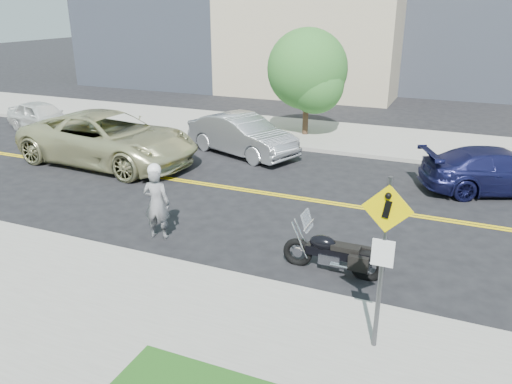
{
  "coord_description": "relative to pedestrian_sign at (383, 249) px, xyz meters",
  "views": [
    {
      "loc": [
        5.08,
        -13.47,
        5.55
      ],
      "look_at": [
        0.61,
        -2.93,
        1.2
      ],
      "focal_mm": 35.0,
      "sensor_mm": 36.0,
      "label": 1
    }
  ],
  "objects": [
    {
      "name": "sidewalk_far",
      "position": [
        -4.2,
        13.81,
        -1.89
      ],
      "size": [
        60.0,
        5.0,
        0.15
      ],
      "primitive_type": "cube",
      "color": "#9E9B91",
      "rests_on": "ground_plane"
    },
    {
      "name": "motorcycle",
      "position": [
        -1.35,
        2.39,
        -1.3
      ],
      "size": [
        2.19,
        0.7,
        1.33
      ],
      "primitive_type": null,
      "rotation": [
        0.0,
        0.0,
        -0.02
      ],
      "color": "black",
      "rests_on": "ground"
    },
    {
      "name": "suv",
      "position": [
        -10.93,
        6.98,
        -1.02
      ],
      "size": [
        6.92,
        3.53,
        1.87
      ],
      "primitive_type": "imported",
      "rotation": [
        0.0,
        0.0,
        1.51
      ],
      "color": "#C3C28F",
      "rests_on": "ground"
    },
    {
      "name": "pedestrian_sign",
      "position": [
        0.0,
        0.0,
        0.0
      ],
      "size": [
        0.78,
        0.08,
        3.0
      ],
      "color": "#4C4C51",
      "rests_on": "sidewalk_near"
    },
    {
      "name": "ground_plane",
      "position": [
        -4.2,
        6.31,
        -1.96
      ],
      "size": [
        120.0,
        120.0,
        0.0
      ],
      "primitive_type": "plane",
      "color": "black",
      "rests_on": "ground"
    },
    {
      "name": "parked_car_blue",
      "position": [
        2.1,
        9.28,
        -1.27
      ],
      "size": [
        5.11,
        3.66,
        1.37
      ],
      "primitive_type": "imported",
      "rotation": [
        0.0,
        0.0,
        1.98
      ],
      "color": "#181A48",
      "rests_on": "ground"
    },
    {
      "name": "motorcyclist",
      "position": [
        -5.82,
        2.37,
        -0.99
      ],
      "size": [
        0.74,
        0.56,
        1.95
      ],
      "rotation": [
        0.0,
        0.0,
        3.34
      ],
      "color": "silver",
      "rests_on": "ground"
    },
    {
      "name": "tree_far_a",
      "position": [
        -5.51,
        13.44,
        0.98
      ],
      "size": [
        3.4,
        3.4,
        4.64
      ],
      "rotation": [
        0.0,
        0.0,
        -0.18
      ],
      "color": "#382619",
      "rests_on": "ground"
    },
    {
      "name": "sidewalk_near",
      "position": [
        -4.2,
        -1.19,
        -1.89
      ],
      "size": [
        60.0,
        5.0,
        0.15
      ],
      "primitive_type": "cube",
      "color": "#9E9B91",
      "rests_on": "ground_plane"
    },
    {
      "name": "parked_car_silver",
      "position": [
        -6.96,
        9.94,
        -1.19
      ],
      "size": [
        4.97,
        3.2,
        1.55
      ],
      "primitive_type": "imported",
      "rotation": [
        0.0,
        0.0,
        1.21
      ],
      "color": "#929599",
      "rests_on": "ground"
    },
    {
      "name": "parked_car_white",
      "position": [
        -16.99,
        9.81,
        -1.29
      ],
      "size": [
        4.24,
        2.54,
        1.35
      ],
      "primitive_type": "imported",
      "rotation": [
        0.0,
        0.0,
        1.32
      ],
      "color": "white",
      "rests_on": "ground"
    }
  ]
}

